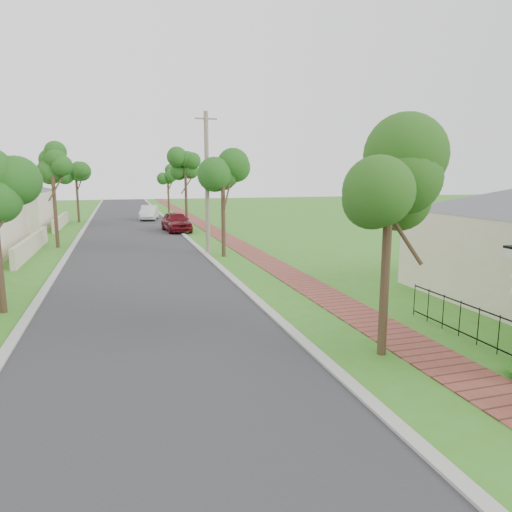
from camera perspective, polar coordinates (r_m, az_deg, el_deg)
name	(u,v)px	position (r m, az deg, el deg)	size (l,w,h in m)	color
ground	(325,394)	(9.66, 8.68, -16.64)	(160.00, 160.00, 0.00)	#3C761C
road	(135,249)	(28.11, -14.84, 0.85)	(7.00, 120.00, 0.02)	#28282B
kerb_right	(196,246)	(28.45, -7.48, 1.21)	(0.30, 120.00, 0.10)	#9E9E99
kerb_left	(70,252)	(28.25, -22.26, 0.48)	(0.30, 120.00, 0.10)	#9E9E99
sidewalk	(237,245)	(28.97, -2.40, 1.44)	(1.50, 120.00, 0.03)	brown
street_trees	(131,172)	(34.63, -15.38, 10.03)	(10.70, 37.65, 5.89)	#382619
parked_car_red	(176,222)	(36.16, -9.94, 4.23)	(1.80, 4.48, 1.53)	#5F0E16
parked_car_white	(149,213)	(46.39, -13.20, 5.28)	(1.48, 4.24, 1.40)	silver
near_tree	(389,191)	(11.04, 16.34, 7.82)	(1.94, 1.94, 4.99)	#382619
utility_pole	(207,183)	(25.51, -6.14, 9.08)	(1.20, 0.24, 7.73)	gray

